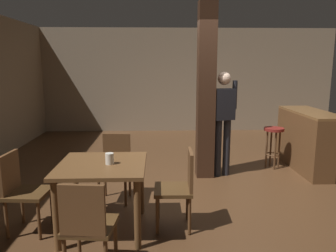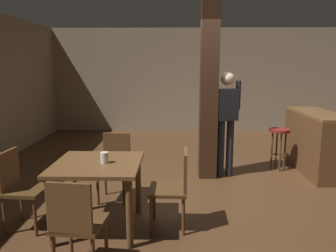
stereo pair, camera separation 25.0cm
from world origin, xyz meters
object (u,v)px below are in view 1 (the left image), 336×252
at_px(bar_stool_near, 274,138).
at_px(chair_east, 180,185).
at_px(chair_west, 21,188).
at_px(bar_counter, 304,140).
at_px(chair_north, 115,164).
at_px(standing_person, 223,116).
at_px(chair_south, 87,224).
at_px(dining_table, 102,175).
at_px(napkin_cup, 110,159).

bearing_deg(bar_stool_near, chair_east, -130.41).
relative_size(chair_west, bar_counter, 0.56).
bearing_deg(chair_east, chair_north, 134.76).
bearing_deg(bar_counter, chair_west, -152.76).
distance_m(chair_east, chair_north, 1.17).
relative_size(chair_north, bar_stool_near, 1.22).
xyz_separation_m(chair_east, standing_person, (0.83, 1.76, 0.50)).
bearing_deg(chair_east, chair_south, -133.90).
distance_m(dining_table, bar_counter, 3.83).
bearing_deg(chair_west, bar_stool_near, 31.40).
distance_m(bar_counter, bar_stool_near, 0.53).
bearing_deg(chair_west, dining_table, 0.04).
bearing_deg(napkin_cup, bar_counter, 34.34).
xyz_separation_m(chair_west, standing_person, (2.57, 1.80, 0.50)).
bearing_deg(chair_north, standing_person, 29.55).
height_order(chair_west, bar_stool_near, chair_west).
bearing_deg(chair_west, bar_counter, 27.24).
bearing_deg(napkin_cup, chair_east, 4.14).
relative_size(napkin_cup, bar_stool_near, 0.17).
bearing_deg(bar_counter, napkin_cup, -145.66).
xyz_separation_m(dining_table, bar_counter, (3.20, 2.10, -0.12)).
bearing_deg(chair_south, chair_west, 136.47).
xyz_separation_m(dining_table, chair_south, (0.01, -0.85, -0.14)).
xyz_separation_m(chair_west, bar_stool_near, (3.56, 2.17, 0.04)).
height_order(dining_table, chair_west, chair_west).
xyz_separation_m(chair_north, standing_person, (1.65, 0.93, 0.50)).
bearing_deg(chair_south, bar_stool_near, 48.53).
relative_size(chair_east, chair_west, 1.00).
bearing_deg(chair_east, bar_counter, 41.43).
relative_size(chair_east, chair_north, 1.00).
bearing_deg(chair_west, chair_south, -43.53).
relative_size(dining_table, napkin_cup, 7.73).
xyz_separation_m(chair_east, chair_north, (-0.82, 0.83, 0.00)).
relative_size(chair_north, standing_person, 0.52).
height_order(dining_table, chair_east, chair_east).
distance_m(chair_north, napkin_cup, 0.94).
bearing_deg(chair_north, napkin_cup, -86.44).
distance_m(chair_north, bar_stool_near, 2.95).
xyz_separation_m(chair_north, bar_stool_near, (2.64, 1.31, 0.04)).
bearing_deg(chair_north, dining_table, -92.17).
bearing_deg(standing_person, napkin_cup, -131.25).
bearing_deg(dining_table, bar_stool_near, 39.09).
height_order(dining_table, chair_north, chair_north).
relative_size(chair_south, napkin_cup, 7.31).
xyz_separation_m(chair_south, napkin_cup, (0.08, 0.83, 0.33)).
distance_m(chair_east, bar_stool_near, 2.81).
relative_size(bar_counter, bar_stool_near, 2.19).
bearing_deg(chair_north, chair_west, -136.84).
relative_size(chair_east, bar_stool_near, 1.22).
xyz_separation_m(chair_north, napkin_cup, (0.06, -0.88, 0.33)).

